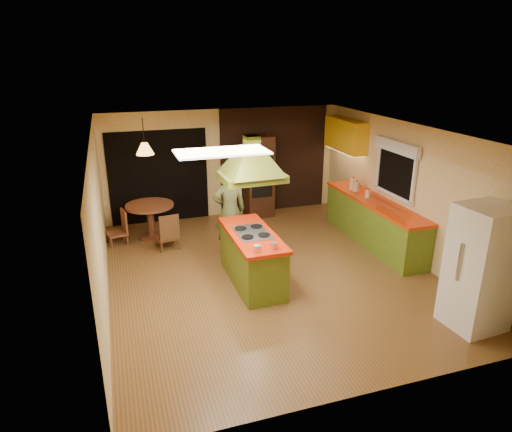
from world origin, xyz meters
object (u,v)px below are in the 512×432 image
object	(u,v)px
kitchen_island	(252,257)
refrigerator	(481,268)
wall_oven	(258,176)
canister_large	(353,184)
man	(230,211)
dining_table	(150,214)

from	to	relation	value
kitchen_island	refrigerator	distance (m)	3.45
wall_oven	canister_large	world-z (taller)	wall_oven
canister_large	refrigerator	bearing A→B (deg)	-92.61
kitchen_island	refrigerator	size ratio (longest dim) A/B	1.00
man	refrigerator	world-z (taller)	refrigerator
man	wall_oven	world-z (taller)	wall_oven
refrigerator	canister_large	size ratio (longest dim) A/B	7.76
wall_oven	kitchen_island	bearing A→B (deg)	-112.40
dining_table	kitchen_island	bearing A→B (deg)	-60.50
man	wall_oven	distance (m)	2.30
man	refrigerator	bearing A→B (deg)	125.44
wall_oven	dining_table	world-z (taller)	wall_oven
man	dining_table	bearing A→B (deg)	-45.13
refrigerator	wall_oven	distance (m)	5.60
wall_oven	man	bearing A→B (deg)	-124.21
dining_table	man	bearing A→B (deg)	-42.83
man	canister_large	bearing A→B (deg)	-173.70
man	canister_large	xyz separation A→B (m)	(2.85, 0.43, 0.16)
man	canister_large	distance (m)	2.88
kitchen_island	wall_oven	bearing A→B (deg)	70.00
wall_oven	dining_table	size ratio (longest dim) A/B	1.94
wall_oven	canister_large	bearing A→B (deg)	-45.43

